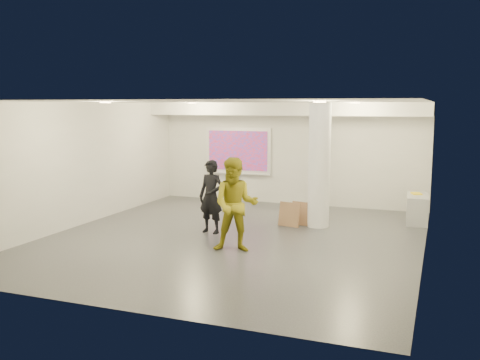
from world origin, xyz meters
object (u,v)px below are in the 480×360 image
at_px(column, 319,165).
at_px(man, 236,205).
at_px(projection_screen, 238,151).
at_px(woman, 211,197).
at_px(credenza, 417,209).

distance_m(column, man, 3.02).
distance_m(projection_screen, man, 5.82).
bearing_deg(projection_screen, woman, -77.35).
distance_m(column, woman, 2.72).
bearing_deg(woman, column, 44.25).
height_order(credenza, woman, woman).
xyz_separation_m(column, credenza, (2.22, 1.30, -1.15)).
height_order(column, woman, column).
bearing_deg(woman, credenza, 42.02).
xyz_separation_m(column, man, (-1.07, -2.77, -0.55)).
distance_m(credenza, man, 5.27).
height_order(projection_screen, credenza, projection_screen).
bearing_deg(credenza, projection_screen, 162.10).
height_order(projection_screen, woman, projection_screen).
relative_size(column, woman, 1.78).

